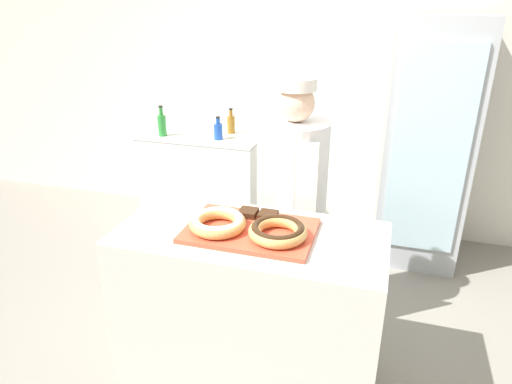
% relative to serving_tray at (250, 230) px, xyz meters
% --- Properties ---
extents(ground_plane, '(14.00, 14.00, 0.00)m').
position_rel_serving_tray_xyz_m(ground_plane, '(0.00, 0.00, -0.97)').
color(ground_plane, gray).
extents(wall_back, '(8.00, 0.06, 2.70)m').
position_rel_serving_tray_xyz_m(wall_back, '(0.00, 2.13, 0.38)').
color(wall_back, silver).
rests_on(wall_back, ground_plane).
extents(display_counter, '(1.35, 0.64, 0.95)m').
position_rel_serving_tray_xyz_m(display_counter, '(0.00, 0.00, -0.49)').
color(display_counter, beige).
rests_on(display_counter, ground_plane).
extents(serving_tray, '(0.64, 0.43, 0.02)m').
position_rel_serving_tray_xyz_m(serving_tray, '(0.00, 0.00, 0.00)').
color(serving_tray, '#D84C33').
rests_on(serving_tray, display_counter).
extents(donut_light_glaze, '(0.28, 0.28, 0.07)m').
position_rel_serving_tray_xyz_m(donut_light_glaze, '(-0.15, -0.05, 0.05)').
color(donut_light_glaze, tan).
rests_on(donut_light_glaze, serving_tray).
extents(donut_chocolate_glaze, '(0.28, 0.28, 0.07)m').
position_rel_serving_tray_xyz_m(donut_chocolate_glaze, '(0.15, -0.05, 0.05)').
color(donut_chocolate_glaze, tan).
rests_on(donut_chocolate_glaze, serving_tray).
extents(brownie_back_left, '(0.09, 0.09, 0.03)m').
position_rel_serving_tray_xyz_m(brownie_back_left, '(-0.05, 0.14, 0.03)').
color(brownie_back_left, '#382111').
rests_on(brownie_back_left, serving_tray).
extents(brownie_back_right, '(0.09, 0.09, 0.03)m').
position_rel_serving_tray_xyz_m(brownie_back_right, '(0.05, 0.14, 0.03)').
color(brownie_back_right, '#382111').
rests_on(brownie_back_right, serving_tray).
extents(baker_person, '(0.41, 0.41, 1.62)m').
position_rel_serving_tray_xyz_m(baker_person, '(0.08, 0.61, -0.12)').
color(baker_person, '#4C4C51').
rests_on(baker_person, ground_plane).
extents(beverage_fridge, '(0.64, 0.64, 1.93)m').
position_rel_serving_tray_xyz_m(beverage_fridge, '(0.90, 1.73, -0.00)').
color(beverage_fridge, '#ADB2B7').
rests_on(beverage_fridge, ground_plane).
extents(chest_freezer, '(1.07, 0.67, 0.92)m').
position_rel_serving_tray_xyz_m(chest_freezer, '(-0.98, 1.73, -0.50)').
color(chest_freezer, silver).
rests_on(chest_freezer, ground_plane).
extents(bottle_blue, '(0.08, 0.08, 0.20)m').
position_rel_serving_tray_xyz_m(bottle_blue, '(-0.78, 1.58, 0.03)').
color(bottle_blue, '#1E4CB2').
rests_on(bottle_blue, chest_freezer).
extents(bottle_green, '(0.07, 0.07, 0.26)m').
position_rel_serving_tray_xyz_m(bottle_green, '(-1.29, 1.54, 0.05)').
color(bottle_green, '#2D8C38').
rests_on(bottle_green, chest_freezer).
extents(bottle_amber, '(0.07, 0.07, 0.22)m').
position_rel_serving_tray_xyz_m(bottle_amber, '(-0.74, 1.79, 0.04)').
color(bottle_amber, '#99661E').
rests_on(bottle_amber, chest_freezer).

